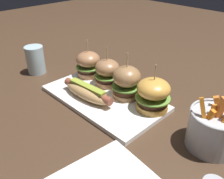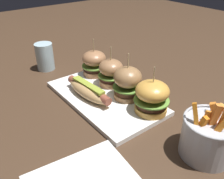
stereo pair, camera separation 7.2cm
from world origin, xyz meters
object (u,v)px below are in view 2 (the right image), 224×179
at_px(platter_main, 105,97).
at_px(fries_bucket, 209,136).
at_px(slider_far_left, 94,63).
at_px(water_glass, 45,57).
at_px(slider_far_right, 152,97).
at_px(slider_center_left, 111,72).
at_px(hot_dog, 88,90).
at_px(slider_center_right, 128,82).

bearing_deg(platter_main, fries_bucket, 7.64).
bearing_deg(slider_far_left, water_glass, -148.67).
bearing_deg(fries_bucket, slider_far_left, 178.09).
distance_m(platter_main, slider_far_right, 0.17).
height_order(platter_main, water_glass, water_glass).
bearing_deg(slider_far_right, slider_center_left, 177.83).
xyz_separation_m(slider_far_left, slider_far_right, (0.30, -0.01, 0.00)).
xyz_separation_m(platter_main, hot_dog, (-0.03, -0.04, 0.03)).
bearing_deg(slider_far_left, slider_far_right, -1.24).
relative_size(hot_dog, slider_center_right, 1.33).
relative_size(platter_main, water_glass, 3.69).
bearing_deg(slider_center_right, hot_dog, -128.93).
relative_size(fries_bucket, water_glass, 1.40).
relative_size(slider_center_left, fries_bucket, 0.91).
height_order(slider_center_right, fries_bucket, slider_center_right).
bearing_deg(platter_main, slider_far_right, 20.13).
bearing_deg(slider_far_right, slider_center_right, -177.81).
bearing_deg(hot_dog, fries_bucket, 13.70).
xyz_separation_m(hot_dog, slider_center_left, (-0.02, 0.11, 0.02)).
xyz_separation_m(platter_main, slider_center_right, (0.05, 0.05, 0.06)).
height_order(platter_main, slider_center_left, slider_center_left).
height_order(platter_main, slider_far_right, slider_far_right).
xyz_separation_m(slider_far_right, fries_bucket, (0.19, -0.01, -0.01)).
height_order(slider_center_left, slider_far_right, slider_far_right).
distance_m(slider_center_left, slider_far_right, 0.20).
xyz_separation_m(hot_dog, slider_far_left, (-0.12, 0.10, 0.02)).
relative_size(slider_center_left, slider_far_right, 0.97).
bearing_deg(slider_far_right, slider_far_left, 178.76).
height_order(platter_main, hot_dog, hot_dog).
distance_m(hot_dog, fries_bucket, 0.37).
height_order(slider_center_left, water_glass, slider_center_left).
bearing_deg(slider_center_left, slider_far_right, -2.17).
relative_size(slider_center_right, slider_far_right, 1.05).
distance_m(slider_center_right, water_glass, 0.39).
xyz_separation_m(platter_main, water_glass, (-0.33, -0.05, 0.05)).
bearing_deg(fries_bucket, platter_main, -172.36).
distance_m(hot_dog, slider_far_left, 0.16).
bearing_deg(slider_far_left, hot_dog, -41.01).
relative_size(slider_center_right, fries_bucket, 0.99).
relative_size(hot_dog, slider_far_left, 1.43).
xyz_separation_m(slider_center_left, fries_bucket, (0.38, -0.02, -0.01)).
bearing_deg(water_glass, slider_center_right, 14.93).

